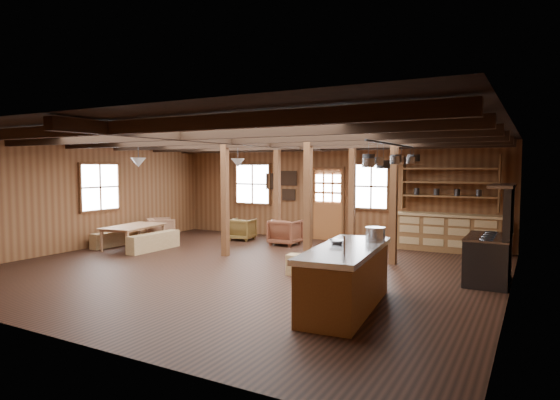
# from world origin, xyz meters

# --- Properties ---
(room) EXTENTS (10.04, 9.04, 2.84)m
(room) POSITION_xyz_m (0.00, 0.00, 1.40)
(room) COLOR black
(room) RESTS_ON ground
(ceiling_joists) EXTENTS (9.80, 8.82, 0.18)m
(ceiling_joists) POSITION_xyz_m (0.00, 0.18, 2.68)
(ceiling_joists) COLOR black
(ceiling_joists) RESTS_ON ceiling
(timber_posts) EXTENTS (3.95, 2.35, 2.80)m
(timber_posts) POSITION_xyz_m (0.52, 2.08, 1.40)
(timber_posts) COLOR #432613
(timber_posts) RESTS_ON floor
(back_door) EXTENTS (1.02, 0.08, 2.15)m
(back_door) POSITION_xyz_m (0.00, 4.45, 0.88)
(back_door) COLOR brown
(back_door) RESTS_ON floor
(window_back_left) EXTENTS (1.32, 0.06, 1.32)m
(window_back_left) POSITION_xyz_m (-2.60, 4.46, 1.60)
(window_back_left) COLOR white
(window_back_left) RESTS_ON wall_back
(window_back_right) EXTENTS (1.02, 0.06, 1.32)m
(window_back_right) POSITION_xyz_m (1.30, 4.46, 1.60)
(window_back_right) COLOR white
(window_back_right) RESTS_ON wall_back
(window_left) EXTENTS (0.14, 1.24, 1.32)m
(window_left) POSITION_xyz_m (-4.96, 0.50, 1.60)
(window_left) COLOR white
(window_left) RESTS_ON wall_back
(notice_boards) EXTENTS (1.08, 0.03, 0.90)m
(notice_boards) POSITION_xyz_m (-1.50, 4.46, 1.64)
(notice_boards) COLOR beige
(notice_boards) RESTS_ON wall_back
(back_counter) EXTENTS (2.55, 0.60, 2.45)m
(back_counter) POSITION_xyz_m (3.40, 4.20, 0.60)
(back_counter) COLOR brown
(back_counter) RESTS_ON floor
(pendant_lamps) EXTENTS (1.86, 2.36, 0.66)m
(pendant_lamps) POSITION_xyz_m (-2.25, 1.00, 2.25)
(pendant_lamps) COLOR #303033
(pendant_lamps) RESTS_ON ceiling
(pot_rack) EXTENTS (0.40, 3.00, 0.46)m
(pot_rack) POSITION_xyz_m (3.03, 0.36, 2.28)
(pot_rack) COLOR #303033
(pot_rack) RESTS_ON ceiling
(kitchen_island) EXTENTS (1.12, 2.57, 1.20)m
(kitchen_island) POSITION_xyz_m (2.88, -1.60, 0.48)
(kitchen_island) COLOR brown
(kitchen_island) RESTS_ON floor
(step_stool) EXTENTS (0.48, 0.37, 0.40)m
(step_stool) POSITION_xyz_m (1.23, 0.05, 0.20)
(step_stool) COLOR olive
(step_stool) RESTS_ON floor
(commercial_range) EXTENTS (0.78, 1.48, 1.82)m
(commercial_range) POSITION_xyz_m (4.65, 1.21, 0.60)
(commercial_range) COLOR #303033
(commercial_range) RESTS_ON floor
(dining_table) EXTENTS (1.20, 1.83, 0.60)m
(dining_table) POSITION_xyz_m (-3.90, 0.70, 0.30)
(dining_table) COLOR #9B6A46
(dining_table) RESTS_ON floor
(bench_wall) EXTENTS (0.27, 1.46, 0.40)m
(bench_wall) POSITION_xyz_m (-4.65, 0.70, 0.20)
(bench_wall) COLOR olive
(bench_wall) RESTS_ON floor
(bench_aisle) EXTENTS (0.30, 1.62, 0.45)m
(bench_aisle) POSITION_xyz_m (-3.23, 0.70, 0.22)
(bench_aisle) COLOR olive
(bench_aisle) RESTS_ON floor
(armchair_a) EXTENTS (0.77, 0.79, 0.63)m
(armchair_a) POSITION_xyz_m (-2.21, 3.24, 0.32)
(armchair_a) COLOR brown
(armchair_a) RESTS_ON floor
(armchair_b) EXTENTS (0.76, 0.78, 0.71)m
(armchair_b) POSITION_xyz_m (-0.68, 3.10, 0.35)
(armchair_b) COLOR #5E2E1C
(armchair_b) RESTS_ON floor
(armchair_c) EXTENTS (1.01, 1.02, 0.67)m
(armchair_c) POSITION_xyz_m (-4.20, 1.98, 0.33)
(armchair_c) COLOR #926042
(armchair_c) RESTS_ON floor
(counter_pot) EXTENTS (0.33, 0.33, 0.20)m
(counter_pot) POSITION_xyz_m (3.01, -0.59, 1.04)
(counter_pot) COLOR #AEAFB4
(counter_pot) RESTS_ON kitchen_island
(bowl) EXTENTS (0.31, 0.31, 0.06)m
(bowl) POSITION_xyz_m (2.64, -1.38, 0.97)
(bowl) COLOR silver
(bowl) RESTS_ON kitchen_island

